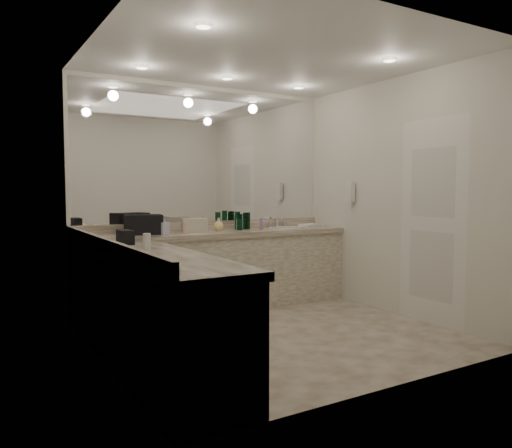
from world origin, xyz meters
TOP-DOWN VIEW (x-y plane):
  - floor at (0.00, 0.00)m, footprint 3.20×3.20m
  - ceiling at (0.00, 0.00)m, footprint 3.20×3.20m
  - wall_back at (0.00, 1.50)m, footprint 3.20×0.02m
  - wall_left at (-1.60, 0.00)m, footprint 0.02×3.00m
  - wall_right at (1.60, 0.00)m, footprint 0.02×3.00m
  - vanity_back_base at (0.00, 1.20)m, footprint 3.20×0.60m
  - vanity_back_top at (0.00, 1.19)m, footprint 3.20×0.64m
  - vanity_left_base at (-1.30, -0.30)m, footprint 0.60×2.40m
  - vanity_left_top at (-1.29, -0.30)m, footprint 0.64×2.42m
  - backsplash_back at (0.00, 1.48)m, footprint 3.20×0.04m
  - backsplash_left at (-1.58, 0.00)m, footprint 0.04×3.00m
  - mirror_back at (0.00, 1.49)m, footprint 3.12×0.01m
  - mirror_left at (-1.59, 0.00)m, footprint 0.01×2.92m
  - sink at (0.95, 1.20)m, footprint 0.44×0.44m
  - faucet at (0.95, 1.41)m, footprint 0.24×0.16m
  - wall_phone at (1.56, 0.70)m, footprint 0.06×0.10m
  - door at (1.59, -0.50)m, footprint 0.02×0.82m
  - black_toiletry_bag at (-0.86, 1.24)m, footprint 0.43×0.32m
  - black_bag_spill at (-1.30, 0.41)m, footprint 0.11×0.23m
  - cream_cosmetic_case at (-0.29, 1.21)m, footprint 0.30×0.22m
  - hand_towel at (1.29, 1.18)m, footprint 0.28×0.22m
  - lotion_left at (-1.30, -0.18)m, footprint 0.06×0.06m
  - soap_bottle_a at (-0.80, 1.26)m, footprint 0.09×0.09m
  - soap_bottle_b at (-0.68, 1.11)m, footprint 0.11×0.11m
  - soap_bottle_c at (0.05, 1.27)m, footprint 0.15×0.15m
  - green_bottle_0 at (0.32, 1.32)m, footprint 0.07×0.07m
  - green_bottle_1 at (0.42, 1.29)m, footprint 0.06×0.06m
  - green_bottle_2 at (0.44, 1.29)m, footprint 0.06×0.06m
  - green_bottle_3 at (0.29, 1.20)m, footprint 0.07×0.07m
  - amenity_bottle_0 at (-0.99, 1.17)m, footprint 0.04×0.04m
  - amenity_bottle_1 at (-0.23, 1.26)m, footprint 0.04×0.04m
  - amenity_bottle_2 at (-0.32, 1.33)m, footprint 0.06×0.06m
  - amenity_bottle_3 at (-0.41, 1.18)m, footprint 0.06×0.06m
  - amenity_bottle_4 at (-0.11, 1.30)m, footprint 0.06×0.06m
  - amenity_bottle_5 at (-0.20, 1.28)m, footprint 0.06×0.06m
  - amenity_bottle_6 at (0.33, 1.29)m, footprint 0.07×0.07m
  - amenity_bottle_7 at (-0.67, 1.16)m, footprint 0.04×0.04m
  - amenity_bottle_8 at (0.55, 1.14)m, footprint 0.04×0.04m

SIDE VIEW (x-z plane):
  - floor at x=0.00m, z-range 0.00..0.00m
  - vanity_back_base at x=0.00m, z-range 0.00..0.84m
  - vanity_left_base at x=-1.30m, z-range 0.00..0.84m
  - vanity_back_top at x=0.00m, z-range 0.84..0.90m
  - vanity_left_top at x=-1.29m, z-range 0.84..0.90m
  - sink at x=0.95m, z-range 0.88..0.91m
  - hand_towel at x=1.29m, z-range 0.90..0.94m
  - amenity_bottle_5 at x=-0.20m, z-range 0.90..0.96m
  - amenity_bottle_4 at x=-0.11m, z-range 0.90..0.97m
  - amenity_bottle_2 at x=-0.32m, z-range 0.90..0.97m
  - backsplash_back at x=0.00m, z-range 0.90..1.00m
  - backsplash_left at x=-1.58m, z-range 0.90..1.00m
  - amenity_bottle_0 at x=-0.99m, z-range 0.90..1.01m
  - amenity_bottle_3 at x=-0.41m, z-range 0.90..1.01m
  - black_bag_spill at x=-1.30m, z-range 0.90..1.03m
  - amenity_bottle_6 at x=0.33m, z-range 0.90..1.03m
  - amenity_bottle_1 at x=-0.23m, z-range 0.90..1.03m
  - amenity_bottle_8 at x=0.55m, z-range 0.90..1.04m
  - amenity_bottle_7 at x=-0.67m, z-range 0.90..1.04m
  - lotion_left at x=-1.30m, z-range 0.90..1.04m
  - faucet at x=0.95m, z-range 0.90..1.04m
  - soap_bottle_c at x=0.05m, z-range 0.90..1.05m
  - cream_cosmetic_case at x=-0.29m, z-range 0.90..1.06m
  - green_bottle_3 at x=0.29m, z-range 0.90..1.09m
  - soap_bottle_b at x=-0.68m, z-range 0.90..1.10m
  - green_bottle_1 at x=0.42m, z-range 0.90..1.10m
  - green_bottle_2 at x=0.44m, z-range 0.90..1.10m
  - soap_bottle_a at x=-0.80m, z-range 0.90..1.10m
  - green_bottle_0 at x=0.32m, z-range 0.90..1.11m
  - black_toiletry_bag at x=-0.86m, z-range 0.90..1.12m
  - door at x=1.59m, z-range 0.00..2.10m
  - wall_back at x=0.00m, z-range 0.00..2.60m
  - wall_left at x=-1.60m, z-range 0.00..2.60m
  - wall_right at x=1.60m, z-range 0.00..2.60m
  - wall_phone at x=1.56m, z-range 1.23..1.47m
  - mirror_back at x=0.00m, z-range 1.00..2.55m
  - mirror_left at x=-1.59m, z-range 1.00..2.55m
  - ceiling at x=0.00m, z-range 2.60..2.60m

